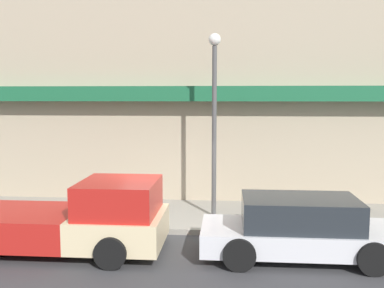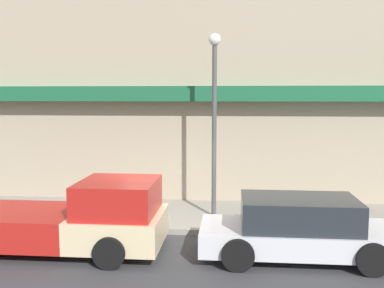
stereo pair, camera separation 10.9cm
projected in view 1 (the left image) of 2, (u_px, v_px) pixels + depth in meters
The scene contains 7 objects.
ground_plane at pixel (165, 235), 11.69m from camera, with size 80.00×80.00×0.00m, color #38383A.
sidewalk at pixel (173, 215), 13.34m from camera, with size 36.00×3.35×0.15m.
building at pixel (183, 47), 15.85m from camera, with size 19.80×3.80×11.21m.
pickup_truck at pixel (71, 220), 10.40m from camera, with size 5.33×2.28×1.76m.
parked_car at pixel (299, 228), 9.96m from camera, with size 4.55×2.01×1.43m.
fire_hydrant at pixel (148, 210), 12.35m from camera, with size 0.21×0.21×0.68m.
street_lamp at pixel (214, 104), 12.57m from camera, with size 0.36×0.36×5.43m.
Camera 1 is at (1.67, -11.24, 3.76)m, focal length 40.00 mm.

